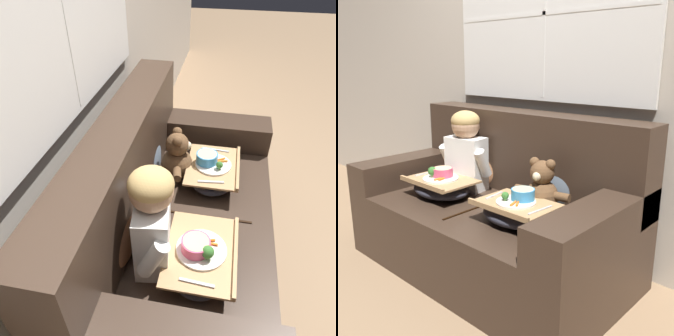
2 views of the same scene
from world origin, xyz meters
TOP-DOWN VIEW (x-y plane):
  - ground_plane at (0.00, 0.00)m, footprint 14.00×14.00m
  - wall_back_with_window at (0.00, 0.55)m, footprint 8.00×0.08m
  - couch at (0.00, 0.07)m, footprint 1.70×0.91m
  - throw_pillow_behind_child at (-0.31, 0.27)m, footprint 0.34×0.16m
  - throw_pillow_behind_teddy at (0.31, 0.27)m, footprint 0.31×0.15m
  - child_figure at (-0.31, 0.11)m, footprint 0.38×0.20m
  - teddy_bear at (0.32, 0.11)m, footprint 0.34×0.24m
  - lap_tray_child at (-0.32, -0.10)m, footprint 0.43×0.31m
  - lap_tray_teddy at (0.32, -0.10)m, footprint 0.41×0.30m

SIDE VIEW (x-z plane):
  - ground_plane at x=0.00m, z-range 0.00..0.00m
  - couch at x=0.00m, z-range -0.14..0.81m
  - lap_tray_teddy at x=0.32m, z-range 0.40..0.58m
  - lap_tray_child at x=-0.32m, z-range 0.39..0.58m
  - teddy_bear at x=0.32m, z-range 0.40..0.71m
  - throw_pillow_behind_child at x=-0.31m, z-range 0.41..0.76m
  - throw_pillow_behind_teddy at x=0.31m, z-range 0.42..0.74m
  - child_figure at x=-0.31m, z-range 0.45..0.97m
  - wall_back_with_window at x=0.00m, z-range 0.01..2.61m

